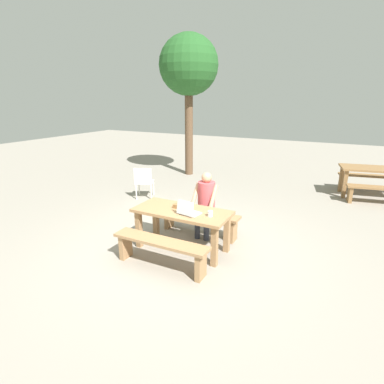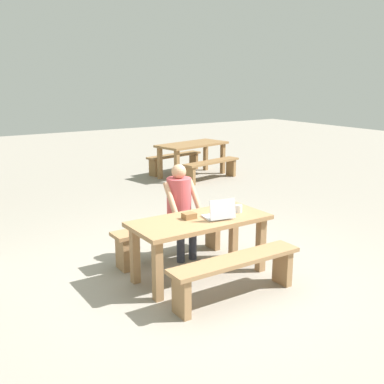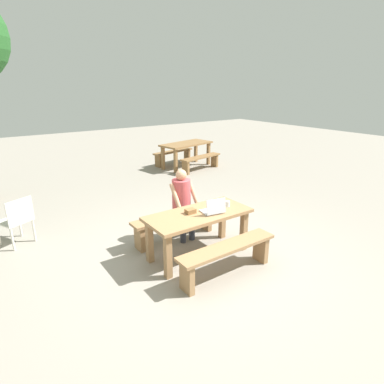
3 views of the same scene
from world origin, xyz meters
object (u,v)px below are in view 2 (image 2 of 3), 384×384
laptop (220,214)px  picnic_table_mid (192,149)px  small_pouch (189,216)px  person_seated (181,204)px  picnic_table_front (200,229)px  coffee_mug (239,209)px

laptop → picnic_table_mid: 5.66m
laptop → small_pouch: bearing=-23.5°
person_seated → picnic_table_mid: (2.88, 4.14, -0.07)m
picnic_table_front → laptop: size_ratio=4.53×
coffee_mug → picnic_table_mid: coffee_mug is taller
picnic_table_front → picnic_table_mid: picnic_table_mid is taller
laptop → small_pouch: size_ratio=2.41×
laptop → coffee_mug: bearing=-157.3°
small_pouch → picnic_table_mid: bearing=56.4°
picnic_table_front → person_seated: size_ratio=1.32×
laptop → person_seated: 0.76m
small_pouch → person_seated: size_ratio=0.12×
picnic_table_front → person_seated: 0.66m
laptop → coffee_mug: laptop is taller
coffee_mug → picnic_table_mid: (2.49, 4.82, -0.11)m
coffee_mug → person_seated: 0.78m
person_seated → picnic_table_front: bearing=-102.0°
laptop → coffee_mug: size_ratio=3.92×
laptop → person_seated: person_seated is taller
person_seated → picnic_table_mid: person_seated is taller
small_pouch → picnic_table_front: bearing=-29.3°
laptop → small_pouch: laptop is taller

